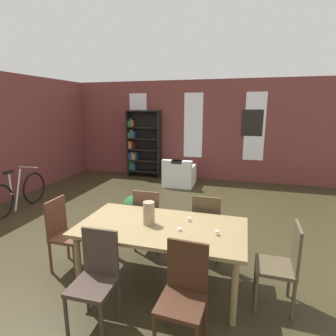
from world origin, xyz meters
TOP-DOWN VIEW (x-y plane):
  - ground_plane at (0.00, 0.00)m, footprint 11.85×11.85m
  - back_wall_brick at (0.00, 4.62)m, footprint 8.38×0.12m
  - window_pane_0 at (-1.72, 4.55)m, footprint 0.55×0.02m
  - window_pane_1 at (0.00, 4.55)m, footprint 0.55×0.02m
  - window_pane_2 at (1.72, 4.55)m, footprint 0.55×0.02m
  - dining_table at (0.61, -0.56)m, footprint 1.93×1.02m
  - vase_on_table at (0.46, -0.56)m, footprint 0.14×0.14m
  - tealight_candle_0 at (0.85, -0.63)m, footprint 0.04×0.04m
  - tealight_candle_1 at (0.90, -0.34)m, footprint 0.04×0.04m
  - tealight_candle_2 at (1.26, -0.62)m, footprint 0.04×0.04m
  - dining_chair_head_left at (-0.73, -0.56)m, footprint 0.40×0.40m
  - dining_chair_near_left at (0.17, -1.29)m, footprint 0.41×0.41m
  - dining_chair_far_right at (1.04, 0.18)m, footprint 0.40×0.40m
  - dining_chair_near_right at (1.05, -1.29)m, footprint 0.42×0.42m
  - dining_chair_far_left at (0.18, 0.18)m, footprint 0.41×0.41m
  - dining_chair_head_right at (1.95, -0.56)m, footprint 0.41×0.41m
  - bookshelf_tall at (-1.54, 4.37)m, footprint 1.03×0.32m
  - armchair_white at (-0.19, 3.66)m, footprint 0.80×0.81m
  - bicycle_second at (-2.99, 0.96)m, footprint 0.44×1.68m
  - potted_plant_by_shelf at (-0.40, 0.99)m, footprint 0.43×0.43m
  - framed_picture at (1.65, 4.54)m, footprint 0.56×0.03m

SIDE VIEW (x-z plane):
  - ground_plane at x=0.00m, z-range 0.00..0.00m
  - armchair_white at x=-0.19m, z-range -0.10..0.65m
  - potted_plant_by_shelf at x=-0.40m, z-range 0.03..0.56m
  - bicycle_second at x=-2.99m, z-range -0.10..0.80m
  - dining_chair_head_left at x=-0.73m, z-range 0.04..0.99m
  - dining_chair_near_left at x=0.17m, z-range 0.04..0.99m
  - dining_chair_far_right at x=1.04m, z-range 0.04..0.99m
  - dining_chair_near_right at x=1.05m, z-range 0.04..0.99m
  - dining_chair_far_left at x=0.18m, z-range 0.04..0.99m
  - dining_chair_head_right at x=1.95m, z-range 0.04..0.99m
  - dining_table at x=0.61m, z-range 0.30..1.07m
  - tealight_candle_0 at x=0.85m, z-range 0.77..0.80m
  - tealight_candle_1 at x=0.90m, z-range 0.77..0.81m
  - tealight_candle_2 at x=1.26m, z-range 0.77..0.81m
  - vase_on_table at x=0.46m, z-range 0.77..1.04m
  - bookshelf_tall at x=-1.54m, z-range 0.00..2.02m
  - back_wall_brick at x=0.00m, z-range 0.00..2.88m
  - window_pane_0 at x=-1.72m, z-range 0.65..2.52m
  - window_pane_1 at x=0.00m, z-range 0.65..2.52m
  - window_pane_2 at x=1.72m, z-range 0.65..2.52m
  - framed_picture at x=1.65m, z-range 1.33..2.05m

